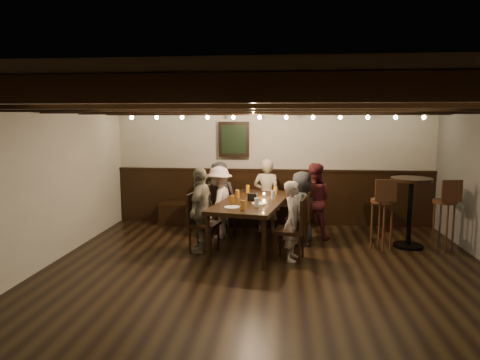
# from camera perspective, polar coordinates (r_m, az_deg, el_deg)

# --- Properties ---
(room) EXTENTS (7.00, 7.00, 7.00)m
(room) POSITION_cam_1_polar(r_m,az_deg,el_deg) (7.60, 2.03, -0.08)
(room) COLOR black
(room) RESTS_ON ground
(dining_table) EXTENTS (1.36, 2.32, 0.82)m
(dining_table) POSITION_cam_1_polar(r_m,az_deg,el_deg) (7.14, 1.73, -3.22)
(dining_table) COLOR black
(dining_table) RESTS_ON floor
(chair_left_near) EXTENTS (0.52, 0.52, 0.99)m
(chair_left_near) POSITION_cam_1_polar(r_m,az_deg,el_deg) (7.86, -2.58, -5.53)
(chair_left_near) COLOR black
(chair_left_near) RESTS_ON floor
(chair_left_far) EXTENTS (0.52, 0.52, 0.97)m
(chair_left_far) POSITION_cam_1_polar(r_m,az_deg,el_deg) (7.04, -4.94, -7.20)
(chair_left_far) COLOR black
(chair_left_far) RESTS_ON floor
(chair_right_near) EXTENTS (0.50, 0.50, 0.94)m
(chair_right_near) POSITION_cam_1_polar(r_m,az_deg,el_deg) (7.54, 7.92, -6.30)
(chair_right_near) COLOR black
(chair_right_near) RESTS_ON floor
(chair_right_far) EXTENTS (0.52, 0.52, 0.97)m
(chair_right_far) POSITION_cam_1_polar(r_m,az_deg,el_deg) (6.68, 6.79, -8.08)
(chair_right_far) COLOR black
(chair_right_far) RESTS_ON floor
(person_bench_left) EXTENTS (0.73, 0.54, 1.35)m
(person_bench_left) POSITION_cam_1_polar(r_m,az_deg,el_deg) (8.26, -2.77, -2.23)
(person_bench_left) COLOR #272729
(person_bench_left) RESTS_ON floor
(person_bench_centre) EXTENTS (0.57, 0.43, 1.42)m
(person_bench_centre) POSITION_cam_1_polar(r_m,az_deg,el_deg) (8.15, 3.57, -2.11)
(person_bench_centre) COLOR gray
(person_bench_centre) RESTS_ON floor
(person_bench_right) EXTENTS (0.75, 0.63, 1.38)m
(person_bench_right) POSITION_cam_1_polar(r_m,az_deg,el_deg) (7.87, 9.75, -2.75)
(person_bench_right) COLOR maroon
(person_bench_right) RESTS_ON floor
(person_left_near) EXTENTS (0.63, 0.92, 1.32)m
(person_left_near) POSITION_cam_1_polar(r_m,az_deg,el_deg) (7.79, -2.80, -2.97)
(person_left_near) COLOR #B6A19A
(person_left_near) RESTS_ON floor
(person_left_far) EXTENTS (0.48, 0.86, 1.39)m
(person_left_far) POSITION_cam_1_polar(r_m,az_deg,el_deg) (6.96, -5.21, -4.01)
(person_left_far) COLOR gray
(person_left_far) RESTS_ON floor
(person_right_near) EXTENTS (0.51, 0.69, 1.27)m
(person_right_near) POSITION_cam_1_polar(r_m,az_deg,el_deg) (7.46, 8.20, -3.71)
(person_right_near) COLOR #29292C
(person_right_near) RESTS_ON floor
(person_right_far) EXTENTS (0.37, 0.49, 1.23)m
(person_right_far) POSITION_cam_1_polar(r_m,az_deg,el_deg) (6.59, 7.10, -5.44)
(person_right_far) COLOR #BAA89E
(person_right_far) RESTS_ON floor
(pint_a) EXTENTS (0.07, 0.07, 0.14)m
(pint_a) POSITION_cam_1_polar(r_m,az_deg,el_deg) (7.85, 1.03, -1.17)
(pint_a) COLOR #BF7219
(pint_a) RESTS_ON dining_table
(pint_b) EXTENTS (0.07, 0.07, 0.14)m
(pint_b) POSITION_cam_1_polar(r_m,az_deg,el_deg) (7.69, 4.75, -1.40)
(pint_b) COLOR #BF7219
(pint_b) RESTS_ON dining_table
(pint_c) EXTENTS (0.07, 0.07, 0.14)m
(pint_c) POSITION_cam_1_polar(r_m,az_deg,el_deg) (7.29, -0.35, -1.89)
(pint_c) COLOR #BF7219
(pint_c) RESTS_ON dining_table
(pint_d) EXTENTS (0.07, 0.07, 0.14)m
(pint_d) POSITION_cam_1_polar(r_m,az_deg,el_deg) (7.24, 4.43, -1.98)
(pint_d) COLOR silver
(pint_d) RESTS_ON dining_table
(pint_e) EXTENTS (0.07, 0.07, 0.14)m
(pint_e) POSITION_cam_1_polar(r_m,az_deg,el_deg) (6.75, -1.03, -2.69)
(pint_e) COLOR #BF7219
(pint_e) RESTS_ON dining_table
(pint_f) EXTENTS (0.07, 0.07, 0.14)m
(pint_f) POSITION_cam_1_polar(r_m,az_deg,el_deg) (6.54, 2.23, -3.03)
(pint_f) COLOR silver
(pint_f) RESTS_ON dining_table
(pint_g) EXTENTS (0.07, 0.07, 0.14)m
(pint_g) POSITION_cam_1_polar(r_m,az_deg,el_deg) (6.34, 0.37, -3.37)
(pint_g) COLOR #BF7219
(pint_g) RESTS_ON dining_table
(plate_near) EXTENTS (0.24, 0.24, 0.01)m
(plate_near) POSITION_cam_1_polar(r_m,az_deg,el_deg) (6.51, -1.09, -3.65)
(plate_near) COLOR white
(plate_near) RESTS_ON dining_table
(plate_far) EXTENTS (0.24, 0.24, 0.01)m
(plate_far) POSITION_cam_1_polar(r_m,az_deg,el_deg) (6.80, 2.57, -3.15)
(plate_far) COLOR white
(plate_far) RESTS_ON dining_table
(condiment_caddy) EXTENTS (0.15, 0.10, 0.12)m
(condiment_caddy) POSITION_cam_1_polar(r_m,az_deg,el_deg) (7.07, 1.63, -2.28)
(condiment_caddy) COLOR black
(condiment_caddy) RESTS_ON dining_table
(candle) EXTENTS (0.05, 0.05, 0.05)m
(candle) POSITION_cam_1_polar(r_m,az_deg,el_deg) (7.38, 3.22, -2.13)
(candle) COLOR beige
(candle) RESTS_ON dining_table
(high_top_table) EXTENTS (0.67, 0.67, 1.19)m
(high_top_table) POSITION_cam_1_polar(r_m,az_deg,el_deg) (7.71, 21.76, -2.73)
(high_top_table) COLOR black
(high_top_table) RESTS_ON floor
(bar_stool_left) EXTENTS (0.38, 0.39, 1.20)m
(bar_stool_left) POSITION_cam_1_polar(r_m,az_deg,el_deg) (7.46, 18.36, -5.53)
(bar_stool_left) COLOR #3D2513
(bar_stool_left) RESTS_ON floor
(bar_stool_right) EXTENTS (0.39, 0.41, 1.20)m
(bar_stool_right) POSITION_cam_1_polar(r_m,az_deg,el_deg) (7.79, 25.51, -5.34)
(bar_stool_right) COLOR #3D2513
(bar_stool_right) RESTS_ON floor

